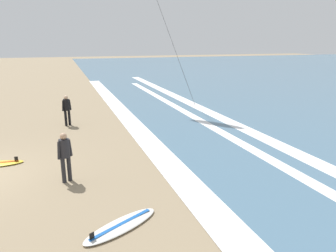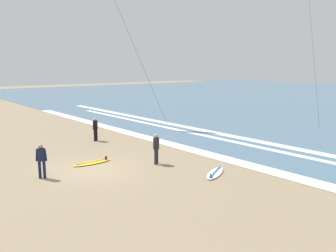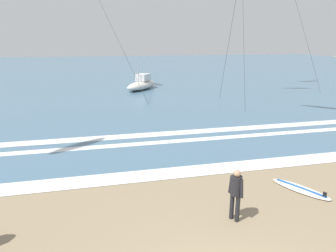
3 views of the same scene
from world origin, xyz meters
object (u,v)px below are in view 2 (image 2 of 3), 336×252
(surfer_mid_group, at_px, (95,127))
(surfer_left_far, at_px, (156,146))
(surfer_left_near, at_px, (41,158))
(surfboard_right_spare, at_px, (92,163))
(surfboard_near_water, at_px, (215,173))

(surfer_mid_group, height_order, surfer_left_far, same)
(surfer_left_far, distance_m, surfer_left_near, 5.57)
(surfer_mid_group, height_order, surfer_left_near, same)
(surfer_mid_group, distance_m, surfboard_right_spare, 5.67)
(surfer_left_far, bearing_deg, surfer_mid_group, 178.07)
(surfer_left_far, height_order, surfboard_near_water, surfer_left_far)
(surfer_mid_group, relative_size, surfer_left_far, 1.00)
(surfer_left_near, height_order, surfboard_right_spare, surfer_left_near)
(surfer_mid_group, distance_m, surfer_left_far, 7.09)
(surfboard_right_spare, bearing_deg, surfer_left_far, 48.69)
(surfboard_right_spare, bearing_deg, surfer_mid_group, 150.43)
(surfer_mid_group, distance_m, surfer_left_near, 7.94)
(surfer_left_near, bearing_deg, surfer_mid_group, 135.05)
(surfer_mid_group, height_order, surfboard_right_spare, surfer_mid_group)
(surfer_left_near, relative_size, surfboard_near_water, 0.75)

